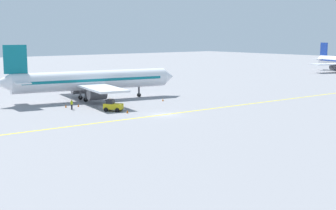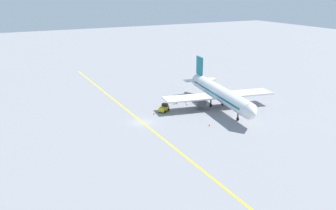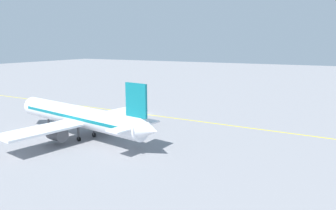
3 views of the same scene
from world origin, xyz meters
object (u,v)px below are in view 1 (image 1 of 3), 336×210
(baggage_tug_white, at_px, (113,106))
(ground_crew_worker, at_px, (72,104))
(traffic_cone_near_nose, at_px, (127,112))
(airplane_at_gate, at_px, (91,81))
(traffic_cone_far_edge, at_px, (66,106))
(traffic_cone_mid_apron, at_px, (163,100))
(traffic_cone_by_wingtip, at_px, (78,105))

(baggage_tug_white, distance_m, ground_crew_worker, 7.28)
(traffic_cone_near_nose, bearing_deg, airplane_at_gate, 170.34)
(airplane_at_gate, xyz_separation_m, traffic_cone_near_nose, (16.67, -2.84, -3.43))
(ground_crew_worker, relative_size, traffic_cone_far_edge, 3.05)
(baggage_tug_white, xyz_separation_m, traffic_cone_far_edge, (-8.40, -4.19, -0.63))
(traffic_cone_near_nose, height_order, traffic_cone_mid_apron, same)
(airplane_at_gate, distance_m, traffic_cone_far_edge, 9.95)
(ground_crew_worker, relative_size, traffic_cone_by_wingtip, 3.05)
(traffic_cone_far_edge, bearing_deg, traffic_cone_mid_apron, 76.41)
(traffic_cone_by_wingtip, bearing_deg, airplane_at_gate, 135.56)
(airplane_at_gate, relative_size, baggage_tug_white, 10.71)
(traffic_cone_near_nose, relative_size, traffic_cone_by_wingtip, 1.00)
(baggage_tug_white, height_order, traffic_cone_by_wingtip, baggage_tug_white)
(airplane_at_gate, height_order, ground_crew_worker, airplane_at_gate)
(baggage_tug_white, relative_size, traffic_cone_near_nose, 6.01)
(airplane_at_gate, relative_size, ground_crew_worker, 21.08)
(baggage_tug_white, bearing_deg, traffic_cone_mid_apron, 106.85)
(baggage_tug_white, height_order, ground_crew_worker, baggage_tug_white)
(baggage_tug_white, xyz_separation_m, traffic_cone_by_wingtip, (-7.66, -2.20, -0.63))
(ground_crew_worker, height_order, traffic_cone_mid_apron, ground_crew_worker)
(ground_crew_worker, xyz_separation_m, traffic_cone_near_nose, (8.93, 5.14, -0.63))
(traffic_cone_by_wingtip, bearing_deg, traffic_cone_near_nose, 15.36)
(traffic_cone_near_nose, relative_size, traffic_cone_far_edge, 1.00)
(traffic_cone_by_wingtip, bearing_deg, ground_crew_worker, -49.92)
(airplane_at_gate, bearing_deg, traffic_cone_by_wingtip, -44.44)
(baggage_tug_white, relative_size, traffic_cone_far_edge, 6.01)
(traffic_cone_far_edge, bearing_deg, airplane_at_gate, 123.55)
(traffic_cone_near_nose, distance_m, traffic_cone_far_edge, 12.53)
(ground_crew_worker, bearing_deg, traffic_cone_near_nose, 29.94)
(ground_crew_worker, distance_m, traffic_cone_far_edge, 2.67)
(traffic_cone_mid_apron, bearing_deg, ground_crew_worker, -95.43)
(traffic_cone_near_nose, relative_size, traffic_cone_mid_apron, 1.00)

